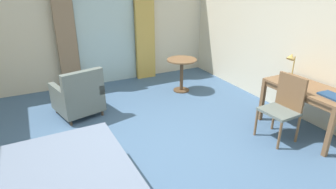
{
  "coord_description": "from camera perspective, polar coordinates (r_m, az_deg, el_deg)",
  "views": [
    {
      "loc": [
        -1.2,
        -3.0,
        2.24
      ],
      "look_at": [
        0.37,
        0.15,
        0.77
      ],
      "focal_mm": 29.98,
      "sensor_mm": 36.0,
      "label": 1
    }
  ],
  "objects": [
    {
      "name": "ground",
      "position": [
        3.96,
        -3.91,
        -12.69
      ],
      "size": [
        6.16,
        6.89,
        0.1
      ],
      "primitive_type": "cube",
      "color": "#426084"
    },
    {
      "name": "wall_back",
      "position": [
        6.37,
        -15.78,
        13.04
      ],
      "size": [
        5.76,
        0.12,
        2.52
      ],
      "primitive_type": "cube",
      "color": "beige",
      "rests_on": "ground"
    },
    {
      "name": "wall_right",
      "position": [
        5.11,
        26.6,
        9.28
      ],
      "size": [
        0.12,
        6.49,
        2.52
      ],
      "primitive_type": "cube",
      "color": "beige",
      "rests_on": "ground"
    },
    {
      "name": "balcony_glass_door",
      "position": [
        6.4,
        -12.37,
        12.01
      ],
      "size": [
        1.27,
        0.02,
        2.21
      ],
      "primitive_type": "cube",
      "color": "silver",
      "rests_on": "ground"
    },
    {
      "name": "curtain_panel_left",
      "position": [
        6.13,
        -20.08,
        11.62
      ],
      "size": [
        0.39,
        0.1,
        2.4
      ],
      "primitive_type": "cube",
      "color": "#897056",
      "rests_on": "ground"
    },
    {
      "name": "curtain_panel_right",
      "position": [
        6.55,
        -4.76,
        13.52
      ],
      "size": [
        0.45,
        0.1,
        2.4
      ],
      "primitive_type": "cube",
      "color": "tan",
      "rests_on": "ground"
    },
    {
      "name": "writing_desk",
      "position": [
        4.67,
        26.66,
        0.26
      ],
      "size": [
        0.65,
        1.27,
        0.74
      ],
      "color": "brown",
      "rests_on": "ground"
    },
    {
      "name": "desk_chair",
      "position": [
        4.39,
        22.5,
        -1.91
      ],
      "size": [
        0.44,
        0.5,
        0.97
      ],
      "color": "slate",
      "rests_on": "ground"
    },
    {
      "name": "desk_lamp",
      "position": [
        4.6,
        23.77,
        5.89
      ],
      "size": [
        0.3,
        0.19,
        0.5
      ],
      "color": "tan",
      "rests_on": "writing_desk"
    },
    {
      "name": "closed_book",
      "position": [
        4.41,
        30.42,
        -0.26
      ],
      "size": [
        0.24,
        0.34,
        0.03
      ],
      "primitive_type": "cube",
      "rotation": [
        0.0,
        0.0,
        -0.07
      ],
      "color": "navy",
      "rests_on": "writing_desk"
    },
    {
      "name": "armchair_by_window",
      "position": [
        5.05,
        -17.72,
        -0.46
      ],
      "size": [
        0.85,
        0.88,
        0.87
      ],
      "color": "slate",
      "rests_on": "ground"
    },
    {
      "name": "round_cafe_table",
      "position": [
        5.84,
        2.8,
        5.44
      ],
      "size": [
        0.61,
        0.61,
        0.69
      ],
      "color": "brown",
      "rests_on": "ground"
    }
  ]
}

